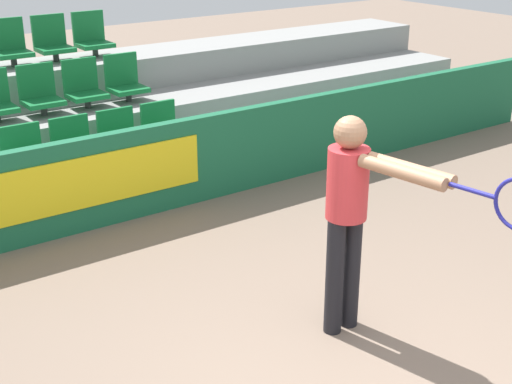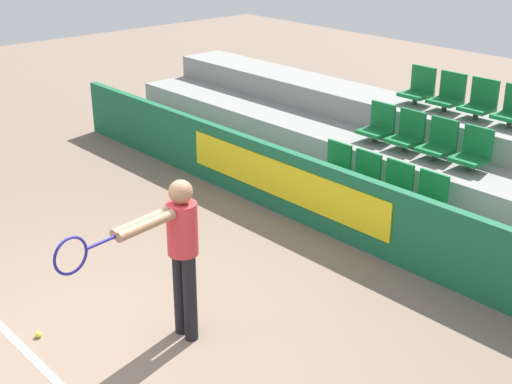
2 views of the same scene
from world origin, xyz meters
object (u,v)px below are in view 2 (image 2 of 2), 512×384
Objects in this scene: stadium_chair_6 at (439,142)px; stadium_chair_8 at (419,88)px; stadium_chair_1 at (363,176)px; stadium_chair_5 at (407,134)px; stadium_chair_2 at (394,187)px; stadium_chair_4 at (378,125)px; stadium_chair_9 at (448,95)px; stadium_chair_0 at (334,166)px; stadium_chair_3 at (428,198)px; tennis_player at (176,246)px; stadium_chair_10 at (480,102)px; tennis_ball at (38,334)px; stadium_chair_7 at (473,152)px.

stadium_chair_6 is 1.39m from stadium_chair_8.
stadium_chair_1 is 1.00× the size of stadium_chair_5.
stadium_chair_6 is at bearing -41.04° from stadium_chair_8.
stadium_chair_2 is at bearing 0.00° from stadium_chair_1.
stadium_chair_8 reaches higher than stadium_chair_5.
stadium_chair_4 is 1.08m from stadium_chair_9.
stadium_chair_9 reaches higher than stadium_chair_0.
stadium_chair_1 is at bearing 180.00° from stadium_chair_3.
stadium_chair_3 is 1.00× the size of stadium_chair_6.
stadium_chair_10 is at bearing 82.88° from tennis_player.
tennis_ball is (0.25, -5.32, -0.96)m from stadium_chair_4.
stadium_chair_6 is at bearing 81.90° from tennis_ball.
stadium_chair_8 is 1.00× the size of stadium_chair_10.
tennis_player is at bearing -87.74° from stadium_chair_6.
stadium_chair_0 and stadium_chair_1 have the same top height.
stadium_chair_9 is at bearing 90.00° from stadium_chair_1.
tennis_ball is (-0.25, -6.20, -1.35)m from stadium_chair_9.
tennis_player reaches higher than stadium_chair_6.
stadium_chair_1 is 1.00× the size of stadium_chair_9.
stadium_chair_10 is at bearing 60.13° from stadium_chair_0.
stadium_chair_1 reaches higher than tennis_ball.
stadium_chair_8 is (-1.51, 0.88, 0.38)m from stadium_chair_7.
stadium_chair_0 is 0.50m from stadium_chair_1.
stadium_chair_7 is (0.50, 0.88, 0.38)m from stadium_chair_2.
stadium_chair_7 reaches higher than stadium_chair_1.
stadium_chair_6 is 1.00× the size of stadium_chair_10.
stadium_chair_6 is (0.50, 0.00, 0.00)m from stadium_chair_5.
stadium_chair_8 is 5.32m from tennis_player.
stadium_chair_7 is at bearing 0.00° from stadium_chair_5.
stadium_chair_3 is 1.79m from stadium_chair_4.
stadium_chair_8 is 0.50m from stadium_chair_9.
stadium_chair_7 is (1.51, 0.88, 0.38)m from stadium_chair_0.
stadium_chair_5 is 4.35m from tennis_player.
stadium_chair_10 is at bearing 60.13° from stadium_chair_5.
stadium_chair_4 and stadium_chair_5 have the same top height.
stadium_chair_3 is at bearing -30.13° from stadium_chair_4.
stadium_chair_5 is 5.41m from tennis_ball.
stadium_chair_3 is 1.00× the size of stadium_chair_7.
stadium_chair_5 is at bearing 180.00° from stadium_chair_7.
stadium_chair_6 is at bearing 180.00° from stadium_chair_7.
stadium_chair_8 is (-1.01, 1.76, 0.77)m from stadium_chair_2.
stadium_chair_4 is at bearing -119.87° from stadium_chair_9.
stadium_chair_0 is 1.92m from stadium_chair_8.
stadium_chair_10 is at bearing 41.04° from stadium_chair_4.
stadium_chair_9 reaches higher than tennis_ball.
stadium_chair_2 is (1.01, 0.00, 0.00)m from stadium_chair_0.
stadium_chair_8 is at bearing 93.82° from tennis_player.
tennis_ball is (-1.26, -5.32, -0.96)m from stadium_chair_7.
stadium_chair_5 is at bearing 90.00° from stadium_chair_1.
stadium_chair_5 is at bearing 89.91° from tennis_player.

